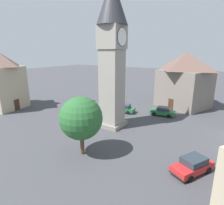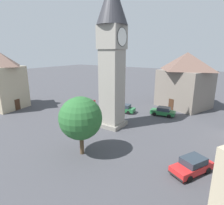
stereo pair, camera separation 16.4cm
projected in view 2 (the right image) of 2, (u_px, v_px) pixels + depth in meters
The scene contains 11 objects.
ground_plane at pixel (112, 126), 28.54m from camera, with size 200.00×200.00×0.00m, color #424247.
clock_tower at pixel (112, 44), 25.45m from camera, with size 4.20×4.20×20.21m.
car_blue_kerb at pixel (124, 108), 34.58m from camera, with size 2.28×4.33×1.53m.
car_silver_kerb at pixel (192, 165), 17.23m from camera, with size 4.44×3.41×1.53m.
car_red_corner at pixel (163, 111), 32.80m from camera, with size 2.16×4.30×1.53m.
car_white_side at pixel (82, 103), 37.99m from camera, with size 3.49×4.43×1.53m.
pedestrian at pixel (74, 107), 34.50m from camera, with size 0.23×0.56×1.69m.
tree at pixel (81, 118), 19.65m from camera, with size 4.55×4.55×6.39m.
building_terrace_right at pixel (1, 80), 36.11m from camera, with size 7.87×8.42×10.99m.
building_hall_far at pixel (185, 80), 37.06m from camera, with size 10.63×11.32×10.70m.
road_sign at pixel (94, 105), 32.38m from camera, with size 0.60×0.07×2.80m.
Camera 2 is at (-22.15, -14.79, 10.83)m, focal length 30.26 mm.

